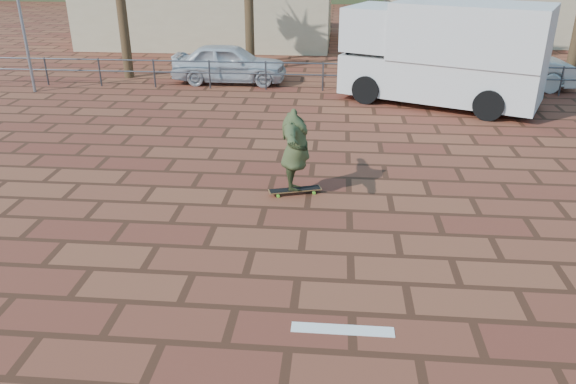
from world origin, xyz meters
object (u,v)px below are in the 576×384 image
object	(u,v)px
campervan	(444,51)
longboard	(295,190)
car_silver	(230,63)
skateboarder	(295,150)
car_white	(507,66)

from	to	relation	value
campervan	longboard	bearing A→B (deg)	-94.78
campervan	car_silver	world-z (taller)	campervan
longboard	car_silver	xyz separation A→B (m)	(-3.17, 9.80, 0.62)
longboard	campervan	xyz separation A→B (m)	(4.10, 7.53, 1.56)
car_silver	longboard	bearing A→B (deg)	-162.04
skateboarder	car_white	xyz separation A→B (m)	(6.73, 9.80, -0.21)
longboard	car_white	xyz separation A→B (m)	(6.73, 9.80, 0.68)
longboard	car_white	bearing A→B (deg)	38.45
longboard	skateboarder	xyz separation A→B (m)	(-0.00, 0.00, 0.88)
skateboarder	car_silver	size ratio (longest dim) A/B	0.51
skateboarder	campervan	world-z (taller)	campervan
longboard	car_silver	size ratio (longest dim) A/B	0.27
campervan	car_white	xyz separation A→B (m)	(2.63, 2.27, -0.88)
campervan	car_silver	size ratio (longest dim) A/B	1.58
campervan	car_silver	bearing A→B (deg)	-173.55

